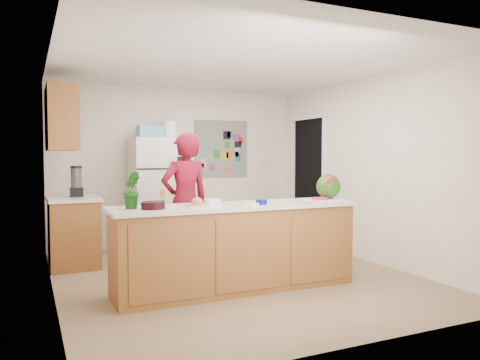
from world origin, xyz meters
name	(u,v)px	position (x,y,z in m)	size (l,w,h in m)	color
floor	(235,277)	(0.00, 0.00, -0.01)	(4.00, 4.50, 0.02)	brown
wall_back	(178,167)	(0.00, 2.26, 1.25)	(4.00, 0.02, 2.50)	beige
wall_left	(51,174)	(-2.01, 0.00, 1.25)	(0.02, 4.50, 2.50)	beige
wall_right	(370,169)	(2.01, 0.00, 1.25)	(0.02, 4.50, 2.50)	beige
ceiling	(234,63)	(0.00, 0.00, 2.51)	(4.00, 4.50, 0.02)	white
doorway	(309,181)	(1.99, 1.45, 1.02)	(0.03, 0.85, 2.04)	black
peninsula_base	(236,249)	(-0.20, -0.50, 0.44)	(2.60, 0.62, 0.88)	brown
peninsula_top	(236,206)	(-0.20, -0.50, 0.90)	(2.68, 0.70, 0.04)	silver
side_counter_base	(74,233)	(-1.69, 1.35, 0.43)	(0.60, 0.80, 0.86)	brown
side_counter_top	(73,199)	(-1.69, 1.35, 0.88)	(0.64, 0.84, 0.04)	silver
upper_cabinets	(61,119)	(-1.82, 1.30, 1.90)	(0.35, 1.00, 0.80)	brown
refrigerator	(157,195)	(-0.45, 1.88, 0.85)	(0.75, 0.70, 1.70)	silver
fridge_top_bin	(150,132)	(-0.55, 1.88, 1.79)	(0.35, 0.28, 0.18)	#5999B2
photo_collage	(221,149)	(0.75, 2.24, 1.55)	(0.95, 0.01, 0.95)	slate
person	(185,202)	(-0.46, 0.48, 0.86)	(0.63, 0.41, 1.72)	maroon
blender_appliance	(76,182)	(-1.64, 1.41, 1.09)	(0.14, 0.14, 0.38)	black
cutting_board	(325,199)	(0.95, -0.48, 0.93)	(0.44, 0.33, 0.01)	silver
watermelon	(329,186)	(1.01, -0.46, 1.07)	(0.29, 0.29, 0.29)	#19630F
watermelon_slice	(320,199)	(0.84, -0.53, 0.94)	(0.19, 0.19, 0.02)	#D42F43
cherry_bowl	(153,205)	(-1.12, -0.57, 0.96)	(0.23, 0.23, 0.07)	black
white_bowl	(213,202)	(-0.44, -0.41, 0.95)	(0.18, 0.18, 0.06)	silver
cobalt_bowl	(261,202)	(0.03, -0.63, 0.95)	(0.12, 0.12, 0.05)	#050E62
plate	(197,205)	(-0.63, -0.46, 0.93)	(0.25, 0.25, 0.02)	beige
paper_towel	(256,203)	(0.00, -0.59, 0.93)	(0.18, 0.16, 0.02)	white
keys	(316,201)	(0.71, -0.65, 0.93)	(0.09, 0.04, 0.01)	slate
potted_plant	(131,190)	(-1.31, -0.45, 1.10)	(0.20, 0.16, 0.36)	#0E470B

